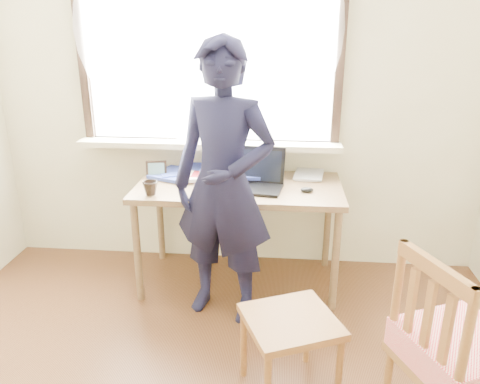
# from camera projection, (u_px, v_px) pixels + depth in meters

# --- Properties ---
(room_shell) EXTENTS (3.52, 4.02, 2.61)m
(room_shell) POSITION_uv_depth(u_px,v_px,m) (176.00, 57.00, 1.45)
(room_shell) COLOR beige
(room_shell) RESTS_ON ground
(desk) EXTENTS (1.36, 0.68, 0.73)m
(desk) POSITION_uv_depth(u_px,v_px,m) (239.00, 195.00, 3.12)
(desk) COLOR brown
(desk) RESTS_ON ground
(laptop) EXTENTS (0.40, 0.34, 0.25)m
(laptop) POSITION_uv_depth(u_px,v_px,m) (255.00, 178.00, 3.04)
(laptop) COLOR black
(laptop) RESTS_ON desk
(mug_white) EXTENTS (0.16, 0.16, 0.11)m
(mug_white) POSITION_uv_depth(u_px,v_px,m) (221.00, 168.00, 3.26)
(mug_white) COLOR white
(mug_white) RESTS_ON desk
(mug_dark) EXTENTS (0.13, 0.13, 0.09)m
(mug_dark) POSITION_uv_depth(u_px,v_px,m) (150.00, 188.00, 2.90)
(mug_dark) COLOR black
(mug_dark) RESTS_ON desk
(mouse) EXTENTS (0.08, 0.06, 0.03)m
(mouse) POSITION_uv_depth(u_px,v_px,m) (307.00, 190.00, 2.96)
(mouse) COLOR black
(mouse) RESTS_ON desk
(desk_clutter) EXTENTS (0.80, 0.51, 0.06)m
(desk_clutter) POSITION_uv_depth(u_px,v_px,m) (193.00, 174.00, 3.24)
(desk_clutter) COLOR maroon
(desk_clutter) RESTS_ON desk
(book_a) EXTENTS (0.23, 0.30, 0.03)m
(book_a) POSITION_uv_depth(u_px,v_px,m) (177.00, 171.00, 3.33)
(book_a) COLOR white
(book_a) RESTS_ON desk
(book_b) EXTENTS (0.23, 0.29, 0.02)m
(book_b) POSITION_uv_depth(u_px,v_px,m) (295.00, 174.00, 3.29)
(book_b) COLOR white
(book_b) RESTS_ON desk
(picture_frame) EXTENTS (0.14, 0.04, 0.11)m
(picture_frame) POSITION_uv_depth(u_px,v_px,m) (156.00, 170.00, 3.22)
(picture_frame) COLOR black
(picture_frame) RESTS_ON desk
(work_chair) EXTENTS (0.54, 0.53, 0.42)m
(work_chair) POSITION_uv_depth(u_px,v_px,m) (290.00, 330.00, 2.23)
(work_chair) COLOR #8F5E2E
(work_chair) RESTS_ON ground
(side_chair) EXTENTS (0.55, 0.56, 0.93)m
(side_chair) POSITION_uv_depth(u_px,v_px,m) (456.00, 354.00, 1.87)
(side_chair) COLOR #8F5E2E
(side_chair) RESTS_ON ground
(person) EXTENTS (0.70, 0.54, 1.69)m
(person) POSITION_uv_depth(u_px,v_px,m) (224.00, 185.00, 2.73)
(person) COLOR black
(person) RESTS_ON ground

